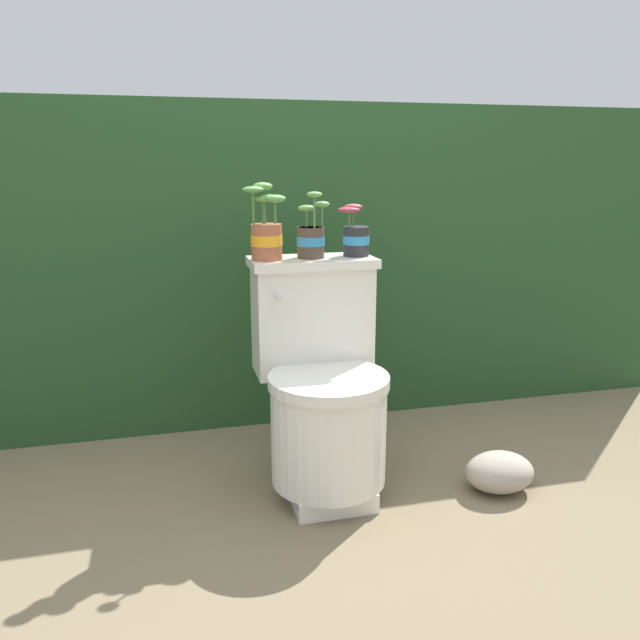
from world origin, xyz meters
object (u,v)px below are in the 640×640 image
toilet (322,389)px  potted_plant_left (266,232)px  potted_plant_midleft (311,237)px  potted_plant_middle (355,236)px  garden_stone (499,472)px

toilet → potted_plant_left: (-0.16, 0.13, 0.51)m
potted_plant_left → potted_plant_midleft: size_ratio=1.13×
potted_plant_left → potted_plant_middle: potted_plant_left is taller
potted_plant_left → potted_plant_midleft: (0.15, 0.01, -0.02)m
potted_plant_left → garden_stone: size_ratio=1.06×
potted_plant_left → garden_stone: (0.73, -0.31, -0.79)m
toilet → potted_plant_midleft: potted_plant_midleft is taller
potted_plant_midleft → potted_plant_middle: 0.16m
toilet → potted_plant_left: size_ratio=3.07×
potted_plant_middle → garden_stone: 0.93m
potted_plant_middle → potted_plant_left: bearing=-177.3°
toilet → potted_plant_midleft: bearing=91.8°
potted_plant_midleft → potted_plant_middle: size_ratio=1.25×
toilet → potted_plant_left: bearing=140.1°
potted_plant_midleft → potted_plant_middle: potted_plant_midleft is taller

